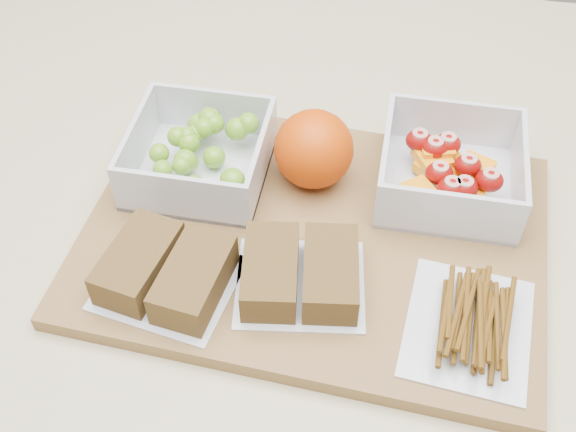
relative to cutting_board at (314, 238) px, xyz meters
name	(u,v)px	position (x,y,z in m)	size (l,w,h in m)	color
cutting_board	(314,238)	(0.00, 0.00, 0.00)	(0.42, 0.30, 0.02)	olive
grape_container	(202,154)	(-0.12, 0.06, 0.03)	(0.13, 0.13, 0.05)	silver
fruit_container	(449,172)	(0.12, 0.08, 0.03)	(0.13, 0.13, 0.06)	silver
orange	(314,149)	(-0.01, 0.07, 0.05)	(0.08, 0.08, 0.08)	#D54405
sandwich_bag_left	(166,272)	(-0.11, -0.08, 0.03)	(0.13, 0.12, 0.04)	silver
sandwich_bag_center	(300,273)	(0.00, -0.06, 0.02)	(0.12, 0.11, 0.03)	silver
pretzel_bag	(471,319)	(0.14, -0.08, 0.02)	(0.11, 0.13, 0.03)	silver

